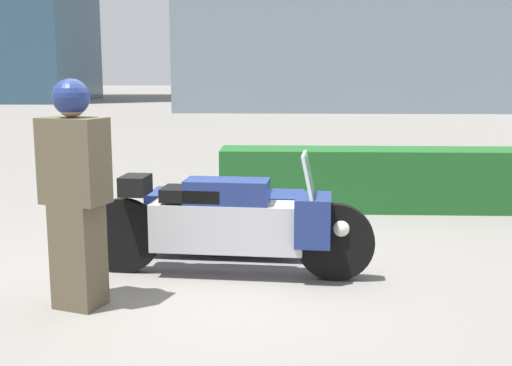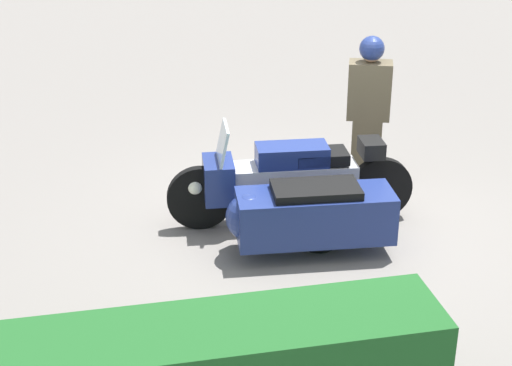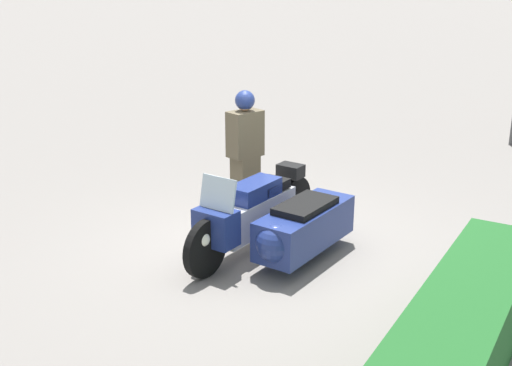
{
  "view_description": "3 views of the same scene",
  "coord_description": "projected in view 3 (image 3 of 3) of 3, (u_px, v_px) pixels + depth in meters",
  "views": [
    {
      "loc": [
        0.76,
        -5.97,
        1.91
      ],
      "look_at": [
        0.5,
        0.81,
        0.72
      ],
      "focal_mm": 45.0,
      "sensor_mm": 36.0,
      "label": 1
    },
    {
      "loc": [
        2.24,
        7.4,
        3.99
      ],
      "look_at": [
        0.68,
        -0.08,
        0.55
      ],
      "focal_mm": 55.0,
      "sensor_mm": 36.0,
      "label": 2
    },
    {
      "loc": [
        6.98,
        3.82,
        3.51
      ],
      "look_at": [
        0.08,
        -0.25,
        0.84
      ],
      "focal_mm": 45.0,
      "sensor_mm": 36.0,
      "label": 3
    }
  ],
  "objects": [
    {
      "name": "police_motorcycle",
      "position": [
        277.0,
        221.0,
        8.13
      ],
      "size": [
        2.72,
        1.39,
        1.18
      ],
      "rotation": [
        0.0,
        0.0,
        -0.08
      ],
      "color": "black",
      "rests_on": "ground"
    },
    {
      "name": "officer_rider",
      "position": [
        245.0,
        149.0,
        9.54
      ],
      "size": [
        0.58,
        0.46,
        1.85
      ],
      "rotation": [
        0.0,
        0.0,
        1.23
      ],
      "color": "brown",
      "rests_on": "ground"
    },
    {
      "name": "hedge_bush_curbside",
      "position": [
        454.0,
        351.0,
        5.46
      ],
      "size": [
        4.24,
        0.75,
        0.85
      ],
      "primitive_type": "cube",
      "color": "#1E5623",
      "rests_on": "ground"
    },
    {
      "name": "ground_plane",
      "position": [
        275.0,
        243.0,
        8.66
      ],
      "size": [
        160.0,
        160.0,
        0.0
      ],
      "primitive_type": "plane",
      "color": "slate"
    }
  ]
}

